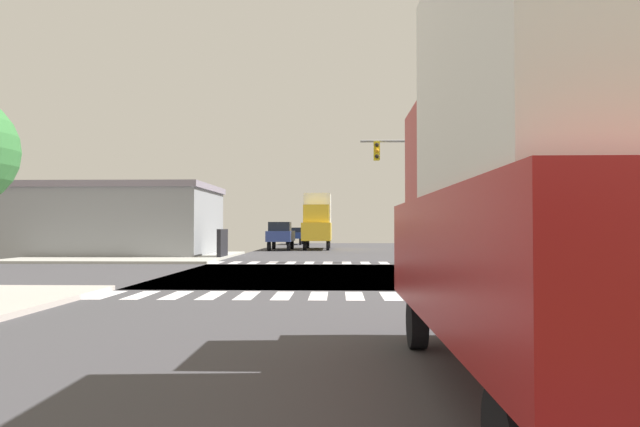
{
  "coord_description": "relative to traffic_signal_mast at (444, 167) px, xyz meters",
  "views": [
    {
      "loc": [
        -0.21,
        -23.06,
        1.91
      ],
      "look_at": [
        -1.1,
        5.01,
        2.6
      ],
      "focal_mm": 31.75,
      "sensor_mm": 36.0,
      "label": 1
    }
  ],
  "objects": [
    {
      "name": "box_truck_leading_1",
      "position": [
        -3.58,
        -24.51,
        -2.65
      ],
      "size": [
        2.4,
        7.2,
        4.85
      ],
      "color": "black",
      "rests_on": "ground"
    },
    {
      "name": "crosswalk_far",
      "position": [
        -5.83,
        -0.48,
        -5.21
      ],
      "size": [
        13.5,
        2.0,
        0.01
      ],
      "color": "silver",
      "rests_on": "ground"
    },
    {
      "name": "street_lamp",
      "position": [
        2.26,
        11.56,
        0.03
      ],
      "size": [
        1.78,
        0.32,
        8.87
      ],
      "color": "gray",
      "rests_on": "ground"
    },
    {
      "name": "sidewalk_corner_nw",
      "position": [
        -18.58,
        4.22,
        -5.14
      ],
      "size": [
        12.0,
        12.0,
        0.14
      ],
      "color": "#ACABA1",
      "rests_on": "ground"
    },
    {
      "name": "crosswalk_near",
      "position": [
        -5.83,
        -15.08,
        -5.21
      ],
      "size": [
        13.5,
        2.0,
        0.01
      ],
      "color": "silver",
      "rests_on": "ground"
    },
    {
      "name": "pickup_farside_1",
      "position": [
        -10.58,
        16.41,
        -3.92
      ],
      "size": [
        2.0,
        5.1,
        2.35
      ],
      "rotation": [
        0.0,
        0.0,
        3.14
      ],
      "color": "black",
      "rests_on": "ground"
    },
    {
      "name": "sedan_nearside_1",
      "position": [
        -10.58,
        31.95,
        -4.1
      ],
      "size": [
        1.8,
        4.3,
        1.88
      ],
      "rotation": [
        0.0,
        0.0,
        3.14
      ],
      "color": "black",
      "rests_on": "ground"
    },
    {
      "name": "box_truck_trailing_2",
      "position": [
        -7.58,
        18.53,
        -2.65
      ],
      "size": [
        2.4,
        7.2,
        4.85
      ],
      "rotation": [
        0.0,
        0.0,
        3.14
      ],
      "color": "black",
      "rests_on": "ground"
    },
    {
      "name": "traffic_signal_mast",
      "position": [
        0.0,
        0.0,
        0.0
      ],
      "size": [
        7.46,
        0.55,
        7.02
      ],
      "color": "gray",
      "rests_on": "ground"
    },
    {
      "name": "bank_building",
      "position": [
        -21.97,
        6.65,
        -2.84
      ],
      "size": [
        17.09,
        8.81,
        4.74
      ],
      "color": "gray",
      "rests_on": "ground"
    },
    {
      "name": "ground",
      "position": [
        -5.58,
        -7.78,
        -5.24
      ],
      "size": [
        90.0,
        90.0,
        0.05
      ],
      "color": "#3F3E42"
    },
    {
      "name": "sidewalk_corner_ne",
      "position": [
        7.42,
        4.22,
        -5.14
      ],
      "size": [
        12.0,
        12.0,
        0.14
      ],
      "color": "#B2ADA3",
      "rests_on": "ground"
    }
  ]
}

